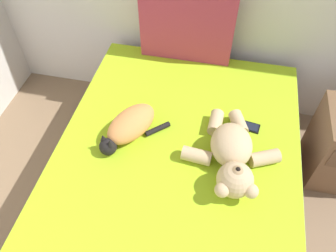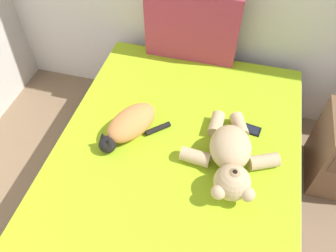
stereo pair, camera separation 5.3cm
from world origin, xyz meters
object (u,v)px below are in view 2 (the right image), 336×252
cat (129,125)px  teddy_bear (231,157)px  patterned_cushion (192,26)px  cell_phone (248,129)px  bed (172,190)px

cat → teddy_bear: 0.60m
patterned_cushion → cat: patterned_cushion is taller
patterned_cushion → cell_phone: (0.48, -0.59, -0.25)m
bed → cell_phone: cell_phone is taller
patterned_cushion → cell_phone: bearing=-50.5°
patterned_cushion → cell_phone: 0.80m
cat → teddy_bear: size_ratio=0.66×
cat → cell_phone: cat is taller
bed → patterned_cushion: size_ratio=3.21×
cat → cell_phone: 0.71m
bed → teddy_bear: teddy_bear is taller
bed → cat: 0.49m
patterned_cushion → cell_phone: patterned_cushion is taller
bed → patterned_cushion: bearing=96.4°
bed → teddy_bear: (0.30, 0.07, 0.37)m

